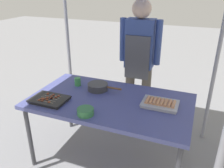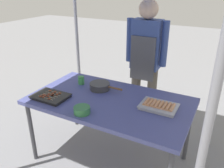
{
  "view_description": "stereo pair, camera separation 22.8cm",
  "coord_description": "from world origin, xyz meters",
  "px_view_note": "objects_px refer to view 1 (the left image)",
  "views": [
    {
      "loc": [
        0.77,
        -1.89,
        1.83
      ],
      "look_at": [
        0.0,
        0.05,
        0.9
      ],
      "focal_mm": 37.01,
      "sensor_mm": 36.0,
      "label": 1
    },
    {
      "loc": [
        0.98,
        -1.79,
        1.83
      ],
      "look_at": [
        0.0,
        0.05,
        0.9
      ],
      "focal_mm": 37.01,
      "sensor_mm": 36.0,
      "label": 2
    }
  ],
  "objects_px": {
    "condiment_bowl": "(85,112)",
    "drink_cup_near_edge": "(78,82)",
    "cooking_wok": "(98,86)",
    "vendor_woman": "(139,55)",
    "tray_meat_skewers": "(49,99)",
    "tray_grilled_sausages": "(160,103)",
    "stall_table": "(110,104)"
  },
  "relations": [
    {
      "from": "tray_meat_skewers",
      "to": "tray_grilled_sausages",
      "type": "bearing_deg",
      "value": 16.81
    },
    {
      "from": "cooking_wok",
      "to": "vendor_woman",
      "type": "relative_size",
      "value": 0.23
    },
    {
      "from": "tray_grilled_sausages",
      "to": "vendor_woman",
      "type": "relative_size",
      "value": 0.2
    },
    {
      "from": "tray_meat_skewers",
      "to": "vendor_woman",
      "type": "bearing_deg",
      "value": 59.81
    },
    {
      "from": "cooking_wok",
      "to": "condiment_bowl",
      "type": "height_order",
      "value": "cooking_wok"
    },
    {
      "from": "tray_meat_skewers",
      "to": "vendor_woman",
      "type": "relative_size",
      "value": 0.21
    },
    {
      "from": "tray_grilled_sausages",
      "to": "vendor_woman",
      "type": "bearing_deg",
      "value": 119.38
    },
    {
      "from": "tray_meat_skewers",
      "to": "cooking_wok",
      "type": "distance_m",
      "value": 0.53
    },
    {
      "from": "tray_meat_skewers",
      "to": "drink_cup_near_edge",
      "type": "bearing_deg",
      "value": 80.01
    },
    {
      "from": "tray_meat_skewers",
      "to": "drink_cup_near_edge",
      "type": "height_order",
      "value": "drink_cup_near_edge"
    },
    {
      "from": "tray_grilled_sausages",
      "to": "condiment_bowl",
      "type": "bearing_deg",
      "value": -144.99
    },
    {
      "from": "condiment_bowl",
      "to": "drink_cup_near_edge",
      "type": "bearing_deg",
      "value": 125.35
    },
    {
      "from": "tray_grilled_sausages",
      "to": "condiment_bowl",
      "type": "height_order",
      "value": "condiment_bowl"
    },
    {
      "from": "stall_table",
      "to": "tray_grilled_sausages",
      "type": "bearing_deg",
      "value": 7.4
    },
    {
      "from": "condiment_bowl",
      "to": "vendor_woman",
      "type": "xyz_separation_m",
      "value": [
        0.16,
        1.15,
        0.21
      ]
    },
    {
      "from": "drink_cup_near_edge",
      "to": "cooking_wok",
      "type": "bearing_deg",
      "value": -4.0
    },
    {
      "from": "drink_cup_near_edge",
      "to": "vendor_woman",
      "type": "distance_m",
      "value": 0.84
    },
    {
      "from": "stall_table",
      "to": "tray_meat_skewers",
      "type": "distance_m",
      "value": 0.6
    },
    {
      "from": "stall_table",
      "to": "vendor_woman",
      "type": "relative_size",
      "value": 0.96
    },
    {
      "from": "stall_table",
      "to": "cooking_wok",
      "type": "distance_m",
      "value": 0.28
    },
    {
      "from": "cooking_wok",
      "to": "tray_meat_skewers",
      "type": "bearing_deg",
      "value": -129.2
    },
    {
      "from": "condiment_bowl",
      "to": "drink_cup_near_edge",
      "type": "xyz_separation_m",
      "value": [
        -0.37,
        0.53,
        0.02
      ]
    },
    {
      "from": "stall_table",
      "to": "tray_grilled_sausages",
      "type": "relative_size",
      "value": 4.71
    },
    {
      "from": "stall_table",
      "to": "tray_meat_skewers",
      "type": "bearing_deg",
      "value": -155.53
    },
    {
      "from": "vendor_woman",
      "to": "tray_meat_skewers",
      "type": "bearing_deg",
      "value": 59.81
    },
    {
      "from": "cooking_wok",
      "to": "drink_cup_near_edge",
      "type": "xyz_separation_m",
      "value": [
        -0.26,
        0.02,
        0.01
      ]
    },
    {
      "from": "tray_grilled_sausages",
      "to": "cooking_wok",
      "type": "height_order",
      "value": "cooking_wok"
    },
    {
      "from": "tray_grilled_sausages",
      "to": "cooking_wok",
      "type": "bearing_deg",
      "value": 171.58
    },
    {
      "from": "stall_table",
      "to": "tray_meat_skewers",
      "type": "xyz_separation_m",
      "value": [
        -0.55,
        -0.25,
        0.07
      ]
    },
    {
      "from": "tray_grilled_sausages",
      "to": "cooking_wok",
      "type": "relative_size",
      "value": 0.89
    },
    {
      "from": "condiment_bowl",
      "to": "cooking_wok",
      "type": "bearing_deg",
      "value": 102.47
    },
    {
      "from": "tray_grilled_sausages",
      "to": "tray_meat_skewers",
      "type": "relative_size",
      "value": 0.96
    }
  ]
}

